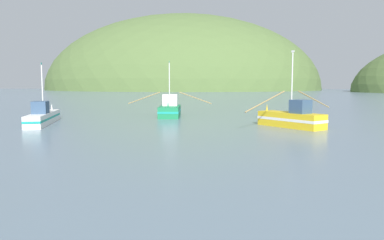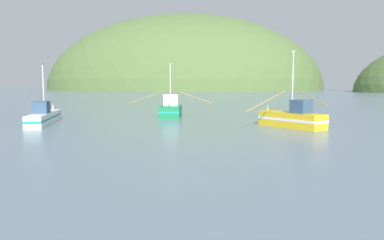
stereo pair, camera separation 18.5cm
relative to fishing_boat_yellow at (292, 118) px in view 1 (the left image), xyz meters
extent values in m
ellipsoid|color=#516B38|center=(-42.08, 221.94, -0.90)|extent=(189.04, 151.23, 102.35)
cube|color=gold|center=(-0.08, 0.09, -0.18)|extent=(6.08, 6.54, 1.43)
cube|color=white|center=(-0.08, 0.09, -0.11)|extent=(6.15, 6.61, 0.26)
cone|color=gold|center=(-2.17, 2.48, 0.88)|extent=(0.28, 0.28, 0.70)
cube|color=#334C6B|center=(0.67, -0.76, 1.17)|extent=(2.15, 2.16, 1.28)
cylinder|color=silver|center=(-0.05, 0.06, 3.41)|extent=(0.12, 0.12, 5.76)
cube|color=white|center=(-0.05, 0.06, 6.41)|extent=(0.26, 0.29, 0.20)
cylinder|color=#997F4C|center=(-2.73, -2.23, 1.72)|extent=(3.87, 3.41, 1.89)
cylinder|color=#997F4C|center=(2.57, 2.41, 1.72)|extent=(3.87, 3.41, 1.89)
cube|color=white|center=(-25.57, 0.18, -0.30)|extent=(4.50, 10.29, 1.19)
cube|color=teal|center=(-25.57, 0.18, -0.24)|extent=(4.55, 10.39, 0.21)
cone|color=white|center=(-26.93, 4.70, 0.65)|extent=(0.25, 0.25, 0.70)
cube|color=#334C6B|center=(-25.23, -0.95, 0.92)|extent=(1.91, 2.26, 1.24)
cylinder|color=silver|center=(-25.60, 0.26, 2.80)|extent=(0.12, 0.12, 5.00)
cube|color=teal|center=(-25.60, 0.26, 5.42)|extent=(0.13, 0.35, 0.20)
cube|color=#197A47|center=(-13.68, 9.65, -0.20)|extent=(3.08, 6.52, 1.39)
cube|color=teal|center=(-13.68, 9.65, -0.13)|extent=(3.11, 6.59, 0.25)
cone|color=#197A47|center=(-13.40, 6.76, 0.85)|extent=(0.22, 0.22, 0.70)
cube|color=silver|center=(-13.74, 10.21, 1.23)|extent=(2.01, 1.82, 1.47)
cylinder|color=silver|center=(-13.63, 9.09, 3.21)|extent=(0.12, 0.12, 5.43)
cube|color=teal|center=(-13.63, 9.09, 6.04)|extent=(0.06, 0.36, 0.20)
cylinder|color=#997F4C|center=(-10.43, 9.97, 1.52)|extent=(4.09, 0.52, 1.57)
cylinder|color=#997F4C|center=(-16.94, 9.34, 1.52)|extent=(4.09, 0.52, 1.57)
camera|label=1|loc=(-5.66, -36.37, 3.34)|focal=34.38mm
camera|label=2|loc=(-5.48, -36.35, 3.34)|focal=34.38mm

